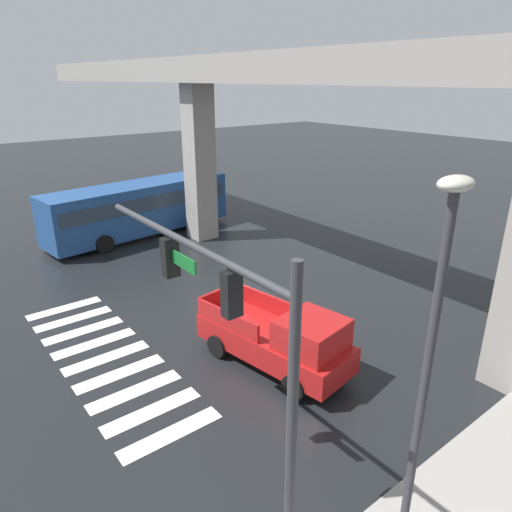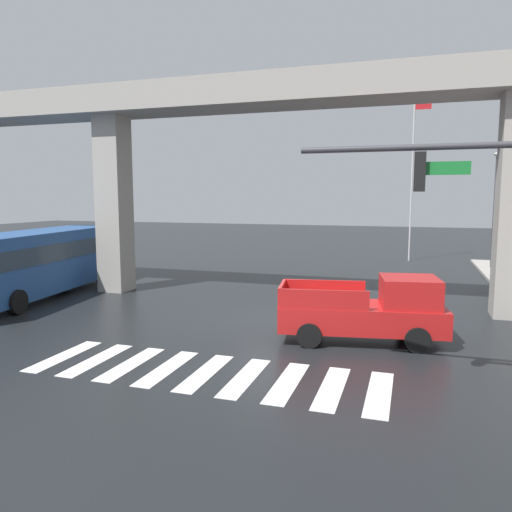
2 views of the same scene
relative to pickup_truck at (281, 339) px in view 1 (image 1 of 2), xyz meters
The scene contains 7 objects.
ground_plane 4.32m from the pickup_truck, 156.24° to the left, with size 120.00×120.00×0.00m, color black.
crosswalk_stripes 5.74m from the pickup_truck, 132.86° to the right, with size 9.35×2.80×0.01m.
elevated_overpass 9.53m from the pickup_truck, 128.29° to the left, with size 55.23×2.56×9.49m.
pickup_truck is the anchor object (origin of this frame).
city_bus 15.18m from the pickup_truck, behind, with size 3.80×11.02×2.99m.
traffic_signal_mast 6.33m from the pickup_truck, 51.32° to the right, with size 6.49×0.32×6.20m.
street_lamp_near_corner 7.22m from the pickup_truck, 18.41° to the right, with size 0.44×0.70×7.24m.
Camera 1 is at (13.23, -9.95, 8.53)m, focal length 32.71 mm.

